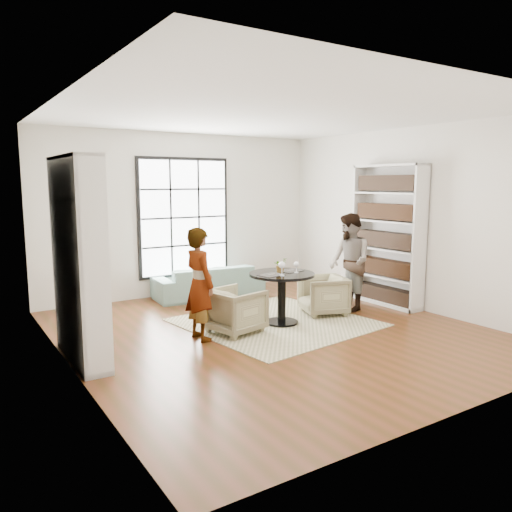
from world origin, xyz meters
TOP-DOWN VIEW (x-y plane):
  - ground at (0.00, 0.00)m, footprint 6.00×6.00m
  - room_shell at (0.00, 0.54)m, footprint 6.00×6.01m
  - rug at (0.28, 0.35)m, footprint 2.78×2.78m
  - pedestal_table at (0.32, 0.26)m, footprint 0.97×0.97m
  - sofa at (0.23, 2.45)m, footprint 2.05×0.93m
  - armchair_left at (-0.48, 0.26)m, footprint 0.83×0.82m
  - armchair_right at (1.21, 0.36)m, footprint 0.87×0.85m
  - person_left at (-1.03, 0.26)m, footprint 0.39×0.57m
  - person_right at (1.76, 0.36)m, footprint 0.81×0.92m
  - placemat_left at (0.09, 0.21)m, footprint 0.38×0.32m
  - placemat_right at (0.53, 0.34)m, footprint 0.38×0.32m
  - cutlery_left at (0.09, 0.21)m, footprint 0.18×0.24m
  - cutlery_right at (0.53, 0.34)m, footprint 0.18×0.24m
  - wine_glass_left at (0.20, 0.10)m, footprint 0.09×0.09m
  - wine_glass_right at (0.52, 0.17)m, footprint 0.08×0.08m
  - flower_centerpiece at (0.33, 0.32)m, footprint 0.24×0.23m

SIDE VIEW (x-z plane):
  - ground at x=0.00m, z-range 0.00..0.00m
  - rug at x=0.28m, z-range 0.00..0.01m
  - sofa at x=0.23m, z-range 0.00..0.58m
  - armchair_right at x=1.21m, z-range 0.00..0.62m
  - armchair_left at x=-0.48m, z-range 0.00..0.63m
  - pedestal_table at x=0.32m, z-range 0.17..0.95m
  - person_left at x=-1.03m, z-range 0.00..1.51m
  - placemat_left at x=0.09m, z-range 0.77..0.78m
  - placemat_right at x=0.53m, z-range 0.77..0.78m
  - cutlery_left at x=0.09m, z-range 0.78..0.79m
  - cutlery_right at x=0.53m, z-range 0.78..0.79m
  - person_right at x=1.76m, z-range 0.00..1.60m
  - flower_centerpiece at x=0.33m, z-range 0.77..0.99m
  - wine_glass_right at x=0.52m, z-range 0.81..0.98m
  - wine_glass_left at x=0.20m, z-range 0.82..1.03m
  - room_shell at x=0.00m, z-range -1.74..4.26m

